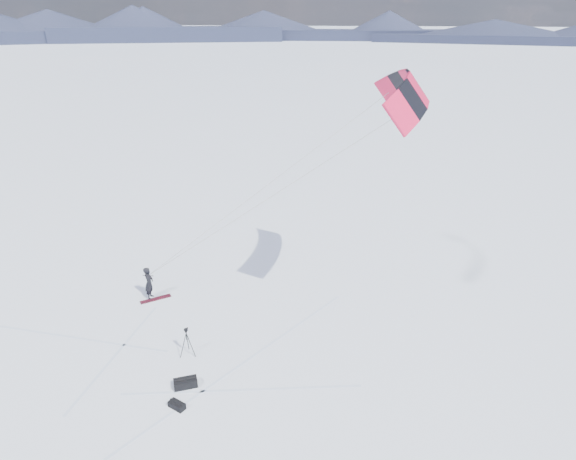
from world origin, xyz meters
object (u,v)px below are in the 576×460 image
(snowboard, at_px, (156,299))
(tripod, at_px, (187,338))
(gear_bag_a, at_px, (186,383))
(snowkiter, at_px, (151,298))
(gear_bag_b, at_px, (177,405))

(snowboard, height_order, tripod, tripod)
(tripod, height_order, gear_bag_a, tripod)
(snowboard, distance_m, tripod, 5.11)
(snowkiter, xyz_separation_m, gear_bag_b, (4.91, -6.50, 0.13))
(snowkiter, bearing_deg, gear_bag_b, -161.48)
(snowboard, relative_size, gear_bag_b, 2.21)
(snowkiter, distance_m, snowboard, 0.31)
(snowboard, distance_m, gear_bag_b, 7.91)
(snowboard, xyz_separation_m, tripod, (3.60, -3.53, 0.83))
(gear_bag_b, bearing_deg, snowkiter, 144.22)
(snowkiter, relative_size, gear_bag_b, 2.49)
(snowkiter, height_order, tripod, tripod)
(snowboard, xyz_separation_m, gear_bag_b, (4.60, -6.43, 0.11))
(snowkiter, bearing_deg, tripod, -151.14)
(snowboard, bearing_deg, snowkiter, 123.09)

